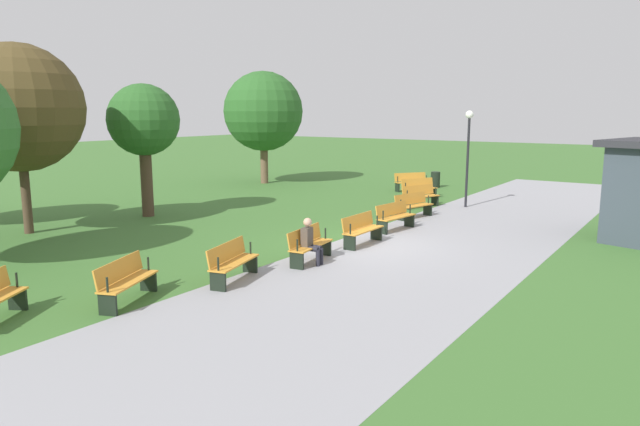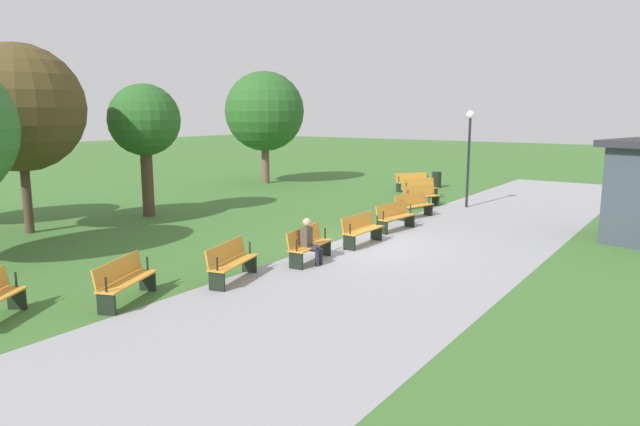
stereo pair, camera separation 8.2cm
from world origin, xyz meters
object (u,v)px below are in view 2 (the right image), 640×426
object	(u,v)px
bench_2	(421,196)
tree_4	(144,121)
bench_4	(395,216)
tree_3	(19,108)
lamp_post	(469,140)
tree_0	(265,112)
bench_1	(420,188)
bench_5	(361,229)
bench_3	(413,205)
bench_6	(309,244)
bench_8	(125,280)
person_seated	(310,240)
trash_bin	(437,180)
bench_7	(231,261)
bench_0	(412,181)

from	to	relation	value
bench_2	tree_4	xyz separation A→B (m)	(7.58, -7.58, 3.03)
bench_4	tree_4	size ratio (longest dim) A/B	0.36
tree_3	lamp_post	xyz separation A→B (m)	(-12.84, 9.84, -1.24)
tree_3	tree_0	bearing A→B (deg)	-171.69
bench_1	bench_5	xyz separation A→B (m)	(9.40, 2.46, 0.00)
bench_3	bench_4	size ratio (longest dim) A/B	1.01
bench_6	tree_0	size ratio (longest dim) A/B	0.29
bench_5	lamp_post	size ratio (longest dim) A/B	0.43
bench_8	tree_0	size ratio (longest dim) A/B	0.29
lamp_post	bench_3	bearing A→B (deg)	-12.81
person_seated	tree_3	bearing A→B (deg)	-86.08
bench_1	bench_3	distance (m)	4.90
bench_1	tree_4	bearing A→B (deg)	-4.16
bench_6	tree_4	size ratio (longest dim) A/B	0.36
tree_4	trash_bin	bearing A→B (deg)	157.70
bench_5	bench_1	bearing A→B (deg)	-165.36
bench_7	bench_4	bearing A→B (deg)	161.60
bench_4	bench_6	size ratio (longest dim) A/B	1.00
tree_4	trash_bin	world-z (taller)	tree_4
bench_4	bench_8	bearing A→B (deg)	0.05
bench_5	tree_4	world-z (taller)	tree_4
bench_1	bench_5	bearing A→B (deg)	44.12
bench_2	trash_bin	world-z (taller)	bench_2
tree_3	lamp_post	distance (m)	16.23
bench_3	bench_8	size ratio (longest dim) A/B	1.01
person_seated	tree_0	xyz separation A→B (m)	(-12.50, -11.81, 3.23)
bench_0	bench_8	world-z (taller)	same
bench_0	bench_2	bearing A→B (deg)	66.16
bench_6	tree_4	xyz separation A→B (m)	(-2.07, -8.82, 3.03)
bench_4	tree_4	distance (m)	9.75
bench_8	lamp_post	xyz separation A→B (m)	(-15.46, 1.55, 2.26)
bench_0	bench_7	xyz separation A→B (m)	(16.32, 3.17, 0.00)
bench_0	tree_3	xyz separation A→B (m)	(16.03, -5.90, 3.49)
bench_7	tree_0	xyz separation A→B (m)	(-14.73, -11.18, 3.39)
tree_0	lamp_post	bearing A→B (deg)	82.40
bench_5	bench_6	bearing A→B (deg)	-3.66
bench_7	bench_8	size ratio (longest dim) A/B	1.01
bench_5	bench_7	size ratio (longest dim) A/B	0.96
bench_6	bench_0	bearing A→B (deg)	-172.73
person_seated	bench_3	bearing A→B (deg)	177.47
bench_3	tree_3	world-z (taller)	tree_3
tree_0	tree_4	world-z (taller)	tree_0
tree_3	trash_bin	distance (m)	19.37
bench_2	bench_8	size ratio (longest dim) A/B	1.00
bench_4	tree_4	bearing A→B (deg)	-64.79
bench_0	bench_5	xyz separation A→B (m)	(11.46, 3.79, 0.00)
lamp_post	bench_1	bearing A→B (deg)	-113.53
bench_3	tree_0	xyz separation A→B (m)	(-5.00, -11.18, 3.39)
bench_4	bench_7	world-z (taller)	same
bench_0	bench_8	bearing A→B (deg)	44.17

